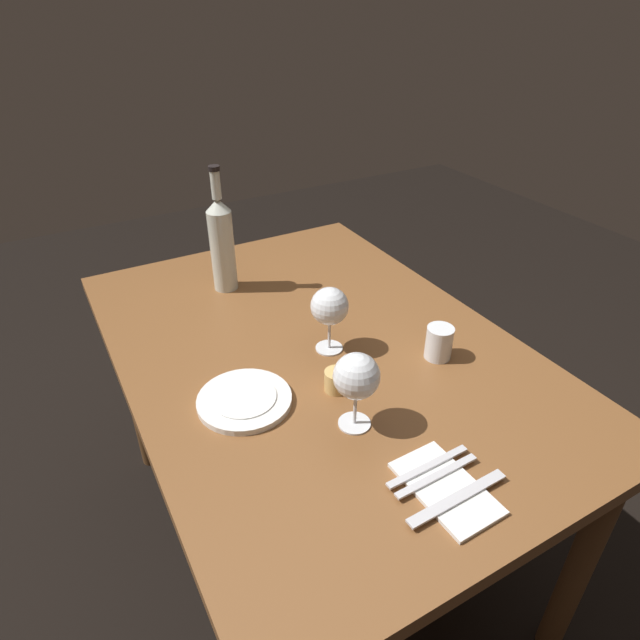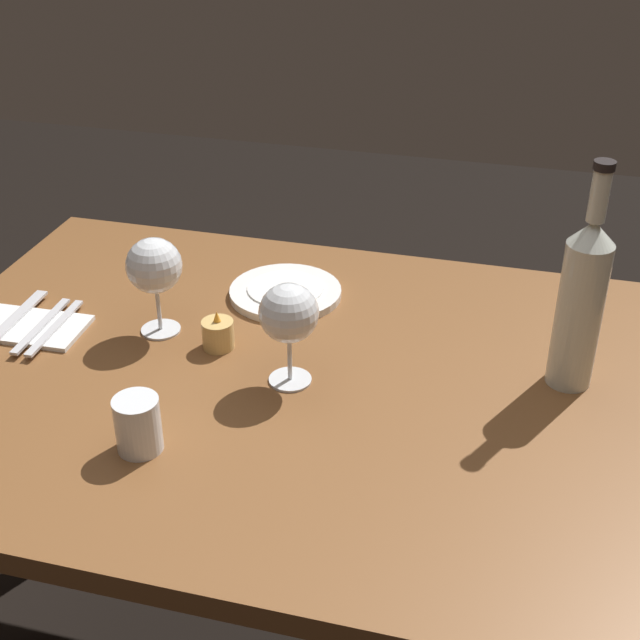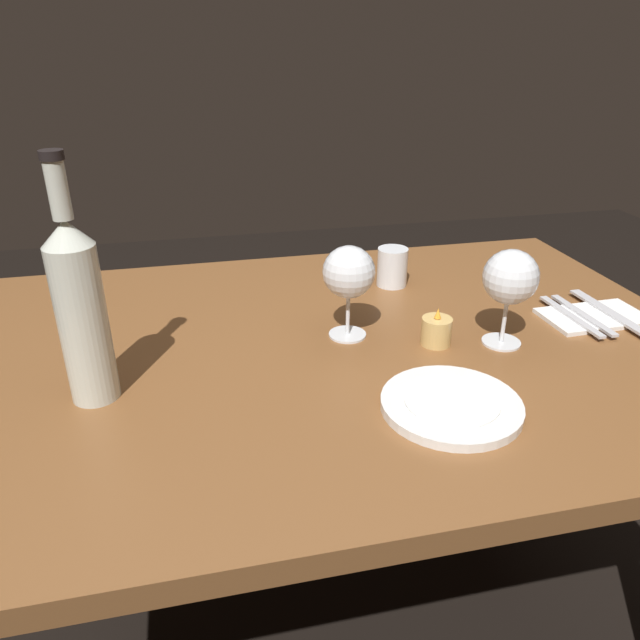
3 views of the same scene
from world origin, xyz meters
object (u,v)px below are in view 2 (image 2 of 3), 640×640
(water_tumbler, at_px, (138,427))
(table_knife, at_px, (12,321))
(votive_candle, at_px, (218,335))
(fork_inner, at_px, (41,326))
(wine_bottle, at_px, (581,300))
(folded_napkin, at_px, (29,327))
(wine_glass_left, at_px, (154,267))
(fork_outer, at_px, (55,328))
(wine_glass_right, at_px, (289,315))
(dinner_plate, at_px, (285,292))

(water_tumbler, relative_size, table_knife, 0.38)
(votive_candle, distance_m, fork_inner, 0.31)
(wine_bottle, bearing_deg, folded_napkin, 4.74)
(wine_glass_left, xyz_separation_m, wine_bottle, (-0.66, -0.02, 0.02))
(table_knife, bearing_deg, folded_napkin, 180.00)
(wine_glass_left, height_order, wine_bottle, wine_bottle)
(wine_bottle, distance_m, fork_inner, 0.87)
(fork_outer, bearing_deg, wine_glass_right, 175.28)
(wine_bottle, bearing_deg, fork_outer, 5.02)
(dinner_plate, xyz_separation_m, fork_inner, (0.36, 0.22, 0.00))
(folded_napkin, distance_m, fork_outer, 0.05)
(water_tumbler, height_order, fork_outer, water_tumbler)
(wine_bottle, distance_m, folded_napkin, 0.89)
(wine_glass_left, relative_size, dinner_plate, 0.84)
(water_tumbler, bearing_deg, fork_inner, -39.79)
(fork_outer, height_order, table_knife, same)
(table_knife, bearing_deg, wine_glass_left, -168.22)
(fork_outer, distance_m, table_knife, 0.08)
(fork_inner, xyz_separation_m, table_knife, (0.05, 0.00, 0.00))
(wine_glass_left, bearing_deg, wine_bottle, -178.16)
(votive_candle, bearing_deg, wine_glass_right, 155.67)
(dinner_plate, bearing_deg, folded_napkin, 29.72)
(dinner_plate, distance_m, fork_inner, 0.42)
(folded_napkin, relative_size, table_knife, 0.92)
(wine_glass_right, height_order, table_knife, wine_glass_right)
(dinner_plate, distance_m, folded_napkin, 0.44)
(wine_glass_left, xyz_separation_m, votive_candle, (-0.11, 0.02, -0.10))
(dinner_plate, relative_size, folded_napkin, 1.04)
(water_tumbler, bearing_deg, wine_bottle, -150.78)
(table_knife, bearing_deg, fork_inner, -180.00)
(folded_napkin, bearing_deg, fork_inner, -180.00)
(wine_glass_right, distance_m, fork_outer, 0.43)
(wine_glass_right, bearing_deg, wine_glass_left, -18.92)
(wine_glass_right, distance_m, water_tumbler, 0.27)
(wine_glass_right, relative_size, folded_napkin, 0.85)
(table_knife, bearing_deg, water_tumbler, 144.99)
(wine_glass_left, relative_size, water_tumbler, 2.09)
(wine_glass_left, distance_m, water_tumbler, 0.32)
(table_knife, bearing_deg, wine_glass_right, 176.04)
(wine_glass_left, height_order, dinner_plate, wine_glass_left)
(dinner_plate, bearing_deg, votive_candle, 73.69)
(dinner_plate, bearing_deg, water_tumbler, 81.51)
(wine_glass_right, height_order, fork_inner, wine_glass_right)
(folded_napkin, distance_m, fork_inner, 0.03)
(fork_inner, bearing_deg, wine_glass_left, -164.98)
(votive_candle, relative_size, dinner_plate, 0.33)
(fork_outer, bearing_deg, folded_napkin, 0.00)
(wine_glass_left, height_order, wine_glass_right, wine_glass_left)
(wine_bottle, bearing_deg, votive_candle, 4.60)
(wine_glass_left, height_order, votive_candle, wine_glass_left)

